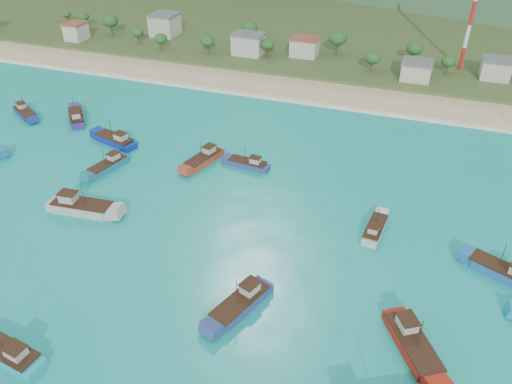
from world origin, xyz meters
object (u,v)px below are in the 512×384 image
(boat_4, at_px, (77,118))
(boat_22, at_px, (248,164))
(radio_tower, at_px, (475,1))
(boat_21, at_px, (8,354))
(boat_18, at_px, (412,345))
(boat_6, at_px, (503,273))
(boat_8, at_px, (108,166))
(boat_2, at_px, (82,207))
(boat_20, at_px, (25,113))
(boat_11, at_px, (375,230))
(boat_17, at_px, (204,159))
(boat_26, at_px, (115,141))
(boat_10, at_px, (241,304))

(boat_4, relative_size, boat_22, 1.11)
(radio_tower, relative_size, boat_21, 3.59)
(boat_18, relative_size, boat_21, 1.07)
(boat_6, distance_m, boat_8, 81.50)
(boat_2, relative_size, boat_20, 1.29)
(boat_11, xyz_separation_m, boat_17, (-40.45, 12.91, 0.17))
(boat_6, xyz_separation_m, boat_26, (-86.00, 18.78, 0.01))
(radio_tower, xyz_separation_m, boat_6, (7.96, -96.01, -21.65))
(boat_22, relative_size, boat_26, 0.81)
(boat_18, bearing_deg, boat_10, -29.96)
(boat_20, relative_size, boat_22, 1.08)
(boat_2, bearing_deg, boat_8, -169.89)
(boat_6, bearing_deg, boat_11, 101.57)
(boat_10, bearing_deg, boat_2, 1.40)
(boat_11, bearing_deg, boat_17, 168.26)
(boat_4, relative_size, boat_8, 1.01)
(boat_21, bearing_deg, boat_17, 4.84)
(boat_8, height_order, boat_20, boat_20)
(boat_10, relative_size, boat_11, 1.27)
(boat_2, xyz_separation_m, boat_4, (-26.05, 34.25, -0.21))
(radio_tower, height_order, boat_6, radio_tower)
(boat_4, height_order, boat_8, boat_4)
(boat_17, bearing_deg, boat_20, 8.59)
(boat_11, relative_size, boat_26, 0.80)
(boat_20, bearing_deg, boat_2, 82.33)
(boat_26, bearing_deg, radio_tower, -29.95)
(radio_tower, height_order, boat_26, radio_tower)
(boat_4, xyz_separation_m, boat_20, (-14.82, -2.11, -0.10))
(radio_tower, distance_m, boat_20, 132.75)
(boat_6, height_order, boat_21, boat_6)
(boat_10, xyz_separation_m, boat_11, (16.77, 25.67, -0.25))
(boat_11, bearing_deg, boat_26, 173.71)
(boat_21, bearing_deg, boat_8, 26.08)
(radio_tower, xyz_separation_m, boat_17, (-54.13, -78.29, -21.70))
(boat_2, distance_m, boat_6, 77.17)
(boat_2, height_order, boat_17, boat_2)
(boat_20, bearing_deg, boat_21, 69.37)
(radio_tower, bearing_deg, boat_6, -85.26)
(radio_tower, xyz_separation_m, boat_20, (-109.71, -71.50, -21.77))
(boat_22, bearing_deg, boat_26, 95.93)
(boat_4, bearing_deg, boat_26, -65.06)
(boat_21, bearing_deg, boat_26, 27.38)
(boat_10, height_order, boat_20, boat_10)
(radio_tower, relative_size, boat_2, 3.08)
(boat_17, distance_m, boat_18, 62.07)
(boat_17, bearing_deg, boat_4, 3.23)
(boat_18, bearing_deg, boat_2, -42.65)
(boat_2, height_order, boat_6, boat_2)
(boat_6, distance_m, boat_22, 55.35)
(boat_18, xyz_separation_m, boat_20, (-104.76, 44.67, -0.21))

